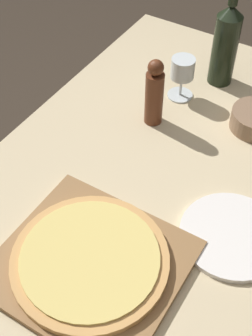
# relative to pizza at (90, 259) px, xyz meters

# --- Properties ---
(ground_plane) EXTENTS (12.00, 12.00, 0.00)m
(ground_plane) POSITION_rel_pizza_xyz_m (0.03, 0.28, -0.79)
(ground_plane) COLOR #382D23
(dining_table) EXTENTS (0.95, 1.50, 0.76)m
(dining_table) POSITION_rel_pizza_xyz_m (0.03, 0.28, -0.12)
(dining_table) COLOR #CCB78E
(dining_table) RESTS_ON ground_plane
(cutting_board) EXTENTS (0.40, 0.37, 0.02)m
(cutting_board) POSITION_rel_pizza_xyz_m (0.00, 0.00, -0.02)
(cutting_board) COLOR olive
(cutting_board) RESTS_ON dining_table
(pizza) EXTENTS (0.35, 0.35, 0.02)m
(pizza) POSITION_rel_pizza_xyz_m (0.00, 0.00, 0.00)
(pizza) COLOR tan
(pizza) RESTS_ON cutting_board
(wine_bottle) EXTENTS (0.08, 0.08, 0.33)m
(wine_bottle) POSITION_rel_pizza_xyz_m (-0.03, 0.79, 0.11)
(wine_bottle) COLOR black
(wine_bottle) RESTS_ON dining_table
(pepper_mill) EXTENTS (0.05, 0.05, 0.21)m
(pepper_mill) POSITION_rel_pizza_xyz_m (-0.12, 0.51, 0.07)
(pepper_mill) COLOR #5B2D19
(pepper_mill) RESTS_ON dining_table
(wine_glass) EXTENTS (0.08, 0.08, 0.14)m
(wine_glass) POSITION_rel_pizza_xyz_m (-0.11, 0.65, 0.06)
(wine_glass) COLOR silver
(wine_glass) RESTS_ON dining_table
(dinner_plate) EXTENTS (0.25, 0.25, 0.01)m
(dinner_plate) POSITION_rel_pizza_xyz_m (0.24, 0.24, -0.02)
(dinner_plate) COLOR white
(dinner_plate) RESTS_ON dining_table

